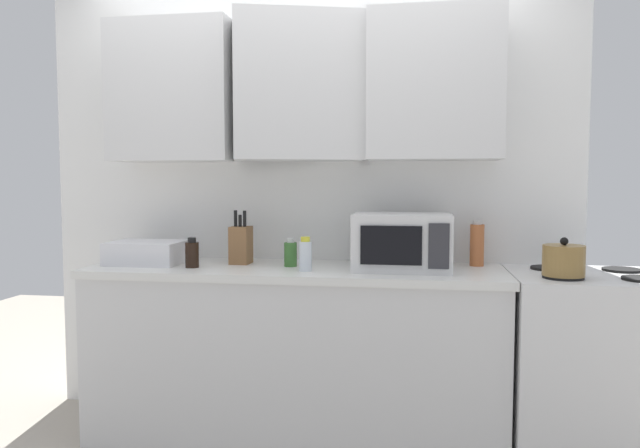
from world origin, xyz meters
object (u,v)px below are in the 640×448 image
kettle (564,260)px  knife_block (241,244)px  bottle_spice_jar (477,244)px  microwave (402,242)px  bottle_clear_tall (305,255)px  bottle_soy_dark (192,254)px  stove_range (590,367)px  dish_rack (147,252)px  bottle_green_oil (291,254)px

kettle → knife_block: knife_block is taller
knife_block → bottle_spice_jar: (1.24, 0.11, 0.01)m
microwave → bottle_clear_tall: bearing=-165.4°
bottle_soy_dark → bottle_clear_tall: 0.60m
stove_range → dish_rack: 2.31m
bottle_spice_jar → dish_rack: bearing=-173.8°
microwave → bottle_spice_jar: (0.38, 0.19, -0.03)m
microwave → dish_rack: size_ratio=1.26×
dish_rack → bottle_spice_jar: bearing=6.2°
stove_range → bottle_clear_tall: (-1.37, -0.10, 0.53)m
bottle_green_oil → bottle_soy_dark: size_ratio=0.96×
bottle_clear_tall → bottle_green_oil: bearing=127.0°
kettle → dish_rack: (-2.09, 0.16, -0.02)m
kettle → bottle_soy_dark: bearing=178.1°
bottle_spice_jar → bottle_soy_dark: bearing=-168.6°
bottle_spice_jar → bottle_green_oil: 0.97m
knife_block → bottle_clear_tall: 0.44m
dish_rack → bottle_soy_dark: size_ratio=2.47×
stove_range → bottle_green_oil: size_ratio=6.17×
kettle → bottle_spice_jar: (-0.35, 0.35, 0.03)m
knife_block → bottle_spice_jar: size_ratio=1.21×
bottle_clear_tall → microwave: bearing=14.6°
kettle → bottle_green_oil: bearing=172.4°
kettle → bottle_green_oil: (-1.30, 0.17, -0.02)m
dish_rack → bottle_spice_jar: 1.75m
stove_range → microwave: 1.08m
stove_range → kettle: size_ratio=4.94×
stove_range → kettle: kettle is taller
kettle → microwave: size_ratio=0.38×
microwave → bottle_green_oil: size_ratio=3.25×
microwave → bottle_soy_dark: size_ratio=3.12×
stove_range → bottle_green_oil: bearing=178.7°
stove_range → dish_rack: size_ratio=2.40×
bottle_soy_dark → bottle_spice_jar: bearing=11.4°
kettle → bottle_soy_dark: size_ratio=1.20×
stove_range → bottle_green_oil: (-1.47, 0.03, 0.51)m
kettle → dish_rack: 2.09m
bottle_green_oil → bottle_soy_dark: bottle_soy_dark is taller
kettle → dish_rack: size_ratio=0.49×
microwave → bottle_green_oil: (-0.57, 0.02, -0.07)m
stove_range → bottle_spice_jar: bearing=157.9°
bottle_spice_jar → bottle_soy_dark: size_ratio=1.55×
stove_range → bottle_spice_jar: bottle_spice_jar is taller
stove_range → bottle_clear_tall: bottle_clear_tall is taller
kettle → bottle_soy_dark: 1.80m
knife_block → bottle_clear_tall: knife_block is taller
dish_rack → bottle_green_oil: bottle_green_oil is taller
microwave → dish_rack: bearing=179.9°
microwave → knife_block: size_ratio=1.67×
dish_rack → bottle_soy_dark: bottle_soy_dark is taller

